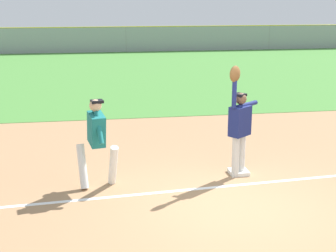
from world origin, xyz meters
TOP-DOWN VIEW (x-y plane):
  - ground_plane at (0.00, 0.00)m, footprint 76.63×76.63m
  - outfield_grass at (0.00, 15.82)m, footprint 40.08×18.46m
  - chalk_foul_line at (-3.45, 0.65)m, footprint 11.97×1.04m
  - first_base at (0.55, 1.55)m, footprint 0.38×0.38m
  - fielder at (0.50, 1.47)m, footprint 0.79×0.62m
  - runner at (-2.33, 1.31)m, footprint 0.82×0.84m
  - baseball at (0.40, 1.58)m, footprint 0.07×0.07m
  - outfield_fence at (0.00, 25.05)m, footprint 40.16×0.08m
  - parked_car_red at (-4.27, 28.45)m, footprint 4.54×2.40m
  - parked_car_black at (1.91, 28.57)m, footprint 4.44×2.19m
  - parked_car_blue at (7.60, 28.64)m, footprint 4.43×2.17m

SIDE VIEW (x-z plane):
  - ground_plane at x=0.00m, z-range 0.00..0.00m
  - chalk_foul_line at x=-3.45m, z-range 0.00..0.01m
  - outfield_grass at x=0.00m, z-range 0.00..0.01m
  - first_base at x=0.55m, z-range 0.00..0.08m
  - parked_car_red at x=-4.27m, z-range 0.05..1.30m
  - parked_car_black at x=1.91m, z-range 0.05..1.30m
  - parked_car_blue at x=7.60m, z-range 0.05..1.30m
  - outfield_fence at x=0.00m, z-range 0.00..1.69m
  - runner at x=-2.33m, z-range 0.14..1.86m
  - fielder at x=0.50m, z-range -0.02..2.26m
  - baseball at x=0.40m, z-range 1.72..1.79m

